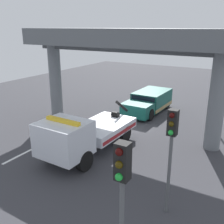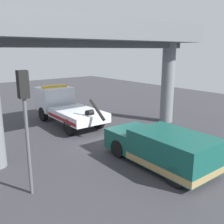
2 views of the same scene
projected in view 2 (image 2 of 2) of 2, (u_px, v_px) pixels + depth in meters
name	position (u px, v px, depth m)	size (l,w,h in m)	color
ground_plane	(102.00, 139.00, 14.58)	(60.00, 40.00, 0.10)	#38383D
lane_stripe_mid	(138.00, 129.00, 16.34)	(2.60, 0.16, 0.01)	silver
lane_stripe_east	(86.00, 112.00, 20.87)	(2.60, 0.16, 0.01)	silver
tow_truck_white	(64.00, 105.00, 17.62)	(7.28, 2.55, 2.46)	silver
towed_van_green	(163.00, 149.00, 11.04)	(5.25, 2.32, 1.58)	#145147
overpass_structure	(100.00, 40.00, 13.30)	(3.60, 13.43, 6.45)	slate
traffic_light_near	(25.00, 106.00, 8.30)	(0.39, 0.32, 4.33)	#515456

